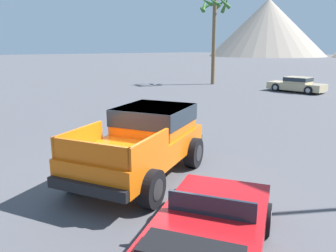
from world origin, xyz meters
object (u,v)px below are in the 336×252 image
red_convertible_car (203,244)px  parked_car_tan (297,84)px  orange_pickup_truck (145,138)px  palm_tree_tall (214,18)px

red_convertible_car → parked_car_tan: parked_car_tan is taller
orange_pickup_truck → red_convertible_car: 4.30m
red_convertible_car → palm_tree_tall: size_ratio=0.58×
orange_pickup_truck → palm_tree_tall: palm_tree_tall is taller
orange_pickup_truck → red_convertible_car: size_ratio=1.11×
red_convertible_car → palm_tree_tall: (-18.42, 20.47, 5.68)m
parked_car_tan → palm_tree_tall: (-8.25, -0.86, 5.49)m
palm_tree_tall → parked_car_tan: bearing=6.0°
palm_tree_tall → red_convertible_car: bearing=-48.0°
parked_car_tan → palm_tree_tall: 9.95m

